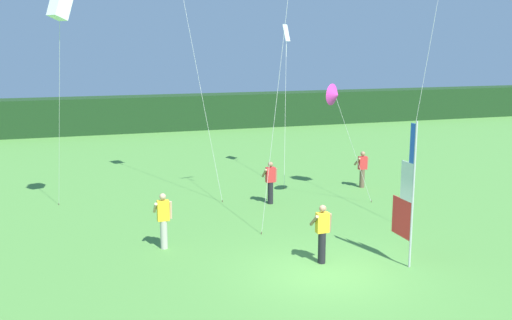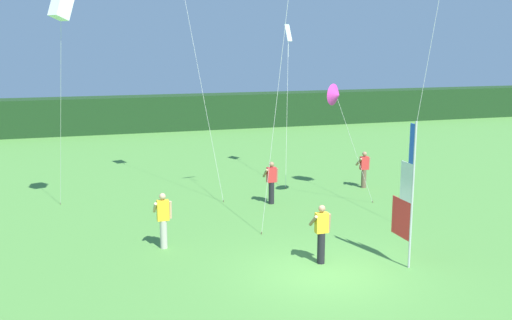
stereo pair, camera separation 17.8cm
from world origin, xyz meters
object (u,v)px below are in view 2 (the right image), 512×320
Objects in this scene: person_far_left at (364,169)px; kite_white_diamond_3 at (288,42)px; banner_flag at (406,197)px; person_near_banner at (163,219)px; kite_white_box_5 at (61,8)px; person_far_right at (321,232)px; kite_magenta_delta_0 at (336,95)px; person_mid_field at (271,181)px.

kite_white_diamond_3 is (-2.32, 3.35, 5.40)m from person_far_left.
banner_flag is at bearing -110.70° from person_far_left.
person_near_banner is 0.22× the size of kite_white_box_5.
kite_white_box_5 is (-6.69, 7.02, 6.46)m from person_far_right.
kite_magenta_delta_0 is 0.67× the size of kite_white_diamond_3.
person_far_right is (-2.22, 0.76, -1.06)m from banner_flag.
kite_white_box_5 reaches higher than person_near_banner.
person_far_right is at bearing -105.69° from kite_white_diamond_3.
person_near_banner is 1.01× the size of person_far_right.
kite_white_box_5 is at bearing 171.52° from kite_magenta_delta_0.
person_near_banner is at bearing -157.32° from kite_magenta_delta_0.
person_near_banner is 12.32m from kite_white_diamond_3.
person_far_left is at bearing 54.92° from person_far_right.
kite_magenta_delta_0 is (2.26, -0.89, 3.38)m from person_mid_field.
kite_white_box_5 is (-9.68, 1.44, 3.10)m from kite_magenta_delta_0.
person_near_banner reaches higher than person_mid_field.
kite_white_box_5 is at bearing 120.65° from person_near_banner.
kite_magenta_delta_0 reaches higher than person_near_banner.
kite_white_diamond_3 reaches higher than kite_magenta_delta_0.
person_mid_field is 0.98× the size of person_far_right.
person_near_banner is at bearing -130.41° from kite_white_diamond_3.
banner_flag reaches higher than person_far_left.
person_near_banner reaches higher than person_far_right.
person_mid_field is 0.24× the size of kite_white_diamond_3.
kite_white_box_5 reaches higher than person_mid_field.
kite_white_box_5 is at bearing 175.71° from person_mid_field.
kite_white_diamond_3 is (7.20, 8.46, 5.32)m from person_near_banner.
banner_flag is 2.41× the size of person_far_right.
person_far_left is 6.77m from kite_white_diamond_3.
banner_flag is at bearing -18.90° from person_far_right.
person_mid_field is 7.46m from kite_white_diamond_3.
person_far_right is 0.24× the size of kite_white_diamond_3.
kite_white_diamond_3 is (0.13, 5.50, 1.98)m from kite_magenta_delta_0.
person_far_right is at bearing -96.45° from person_mid_field.
kite_white_box_5 reaches higher than kite_magenta_delta_0.
banner_flag is 9.15m from person_far_left.
person_mid_field is at bearing 101.65° from banner_flag.
banner_flag is 2.58× the size of person_far_left.
person_far_right is 0.22× the size of kite_white_box_5.
kite_white_diamond_3 reaches higher than person_far_left.
person_mid_field is at bearing -164.93° from person_far_left.
person_far_left is at bearing 41.37° from kite_magenta_delta_0.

